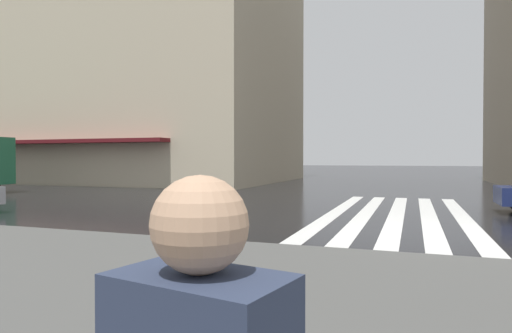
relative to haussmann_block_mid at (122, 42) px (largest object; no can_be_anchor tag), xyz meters
name	(u,v)px	position (x,y,z in m)	size (l,w,h in m)	color
ground_plane	(437,236)	(-21.17, -24.57, -12.05)	(220.00, 220.00, 0.00)	black
zebra_crossing	(397,214)	(-17.17, -23.50, -12.04)	(13.00, 4.50, 0.01)	silver
haussmann_block_mid	(122,42)	(0.00, 0.00, 0.00)	(18.55, 28.24, 24.61)	beige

